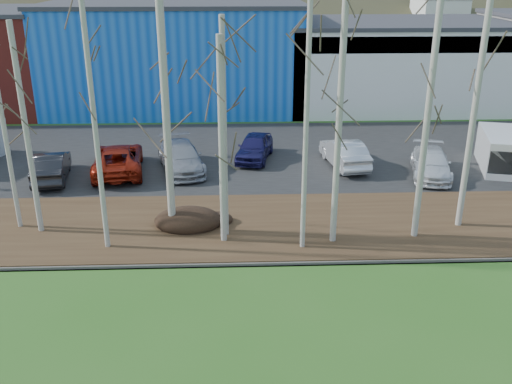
{
  "coord_description": "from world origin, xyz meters",
  "views": [
    {
      "loc": [
        -1.38,
        -8.78,
        10.99
      ],
      "look_at": [
        -0.55,
        12.47,
        2.5
      ],
      "focal_mm": 40.0,
      "sensor_mm": 36.0,
      "label": 1
    }
  ],
  "objects_px": {
    "car_4": "(255,147)",
    "car_6": "(431,163)",
    "car_3": "(181,157)",
    "car_5": "(344,153)",
    "car_1": "(51,166)",
    "car_2": "(118,159)",
    "van_white": "(500,151)"
  },
  "relations": [
    {
      "from": "car_4",
      "to": "car_6",
      "type": "relative_size",
      "value": 0.9
    },
    {
      "from": "car_3",
      "to": "car_5",
      "type": "relative_size",
      "value": 1.11
    },
    {
      "from": "car_4",
      "to": "car_6",
      "type": "height_order",
      "value": "car_4"
    },
    {
      "from": "car_1",
      "to": "car_5",
      "type": "relative_size",
      "value": 0.97
    },
    {
      "from": "car_2",
      "to": "car_4",
      "type": "distance_m",
      "value": 7.98
    },
    {
      "from": "car_1",
      "to": "car_3",
      "type": "distance_m",
      "value": 6.99
    },
    {
      "from": "car_3",
      "to": "car_5",
      "type": "xyz_separation_m",
      "value": [
        9.36,
        0.36,
        0.02
      ]
    },
    {
      "from": "car_1",
      "to": "car_3",
      "type": "xyz_separation_m",
      "value": [
        6.87,
        1.27,
        0.01
      ]
    },
    {
      "from": "car_5",
      "to": "van_white",
      "type": "relative_size",
      "value": 0.95
    },
    {
      "from": "car_2",
      "to": "van_white",
      "type": "relative_size",
      "value": 1.13
    },
    {
      "from": "car_4",
      "to": "van_white",
      "type": "relative_size",
      "value": 0.88
    },
    {
      "from": "car_2",
      "to": "car_4",
      "type": "height_order",
      "value": "car_2"
    },
    {
      "from": "car_3",
      "to": "car_6",
      "type": "relative_size",
      "value": 1.09
    },
    {
      "from": "car_2",
      "to": "car_3",
      "type": "relative_size",
      "value": 1.07
    },
    {
      "from": "car_5",
      "to": "car_6",
      "type": "distance_m",
      "value": 4.81
    },
    {
      "from": "car_3",
      "to": "car_6",
      "type": "xyz_separation_m",
      "value": [
        13.81,
        -1.43,
        -0.06
      ]
    },
    {
      "from": "car_1",
      "to": "car_4",
      "type": "relative_size",
      "value": 1.05
    },
    {
      "from": "car_2",
      "to": "car_6",
      "type": "height_order",
      "value": "car_2"
    },
    {
      "from": "car_4",
      "to": "car_5",
      "type": "bearing_deg",
      "value": -2.77
    },
    {
      "from": "car_4",
      "to": "car_6",
      "type": "xyz_separation_m",
      "value": [
        9.59,
        -3.23,
        -0.04
      ]
    },
    {
      "from": "car_4",
      "to": "van_white",
      "type": "height_order",
      "value": "van_white"
    },
    {
      "from": "car_1",
      "to": "car_5",
      "type": "height_order",
      "value": "car_5"
    },
    {
      "from": "car_5",
      "to": "car_3",
      "type": "bearing_deg",
      "value": -6.04
    },
    {
      "from": "car_5",
      "to": "car_2",
      "type": "bearing_deg",
      "value": -5.5
    },
    {
      "from": "car_3",
      "to": "car_4",
      "type": "xyz_separation_m",
      "value": [
        4.23,
        1.8,
        -0.02
      ]
    },
    {
      "from": "car_1",
      "to": "car_4",
      "type": "xyz_separation_m",
      "value": [
        11.1,
        3.07,
        -0.01
      ]
    },
    {
      "from": "car_3",
      "to": "van_white",
      "type": "relative_size",
      "value": 1.06
    },
    {
      "from": "car_4",
      "to": "van_white",
      "type": "bearing_deg",
      "value": 3.66
    },
    {
      "from": "car_1",
      "to": "car_5",
      "type": "bearing_deg",
      "value": 176.41
    },
    {
      "from": "car_5",
      "to": "car_6",
      "type": "height_order",
      "value": "car_5"
    },
    {
      "from": "car_2",
      "to": "car_5",
      "type": "height_order",
      "value": "car_2"
    },
    {
      "from": "car_2",
      "to": "car_4",
      "type": "relative_size",
      "value": 1.29
    }
  ]
}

